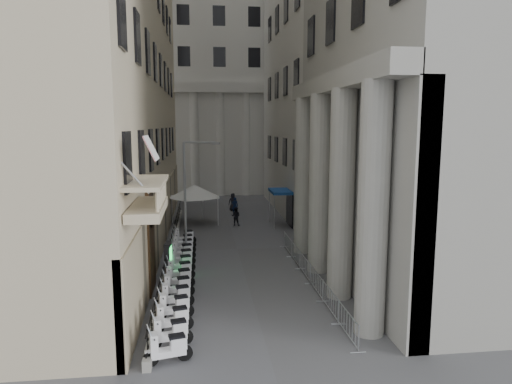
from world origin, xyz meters
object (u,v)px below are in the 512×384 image
pedestrian_a (235,206)px  pedestrian_b (236,216)px  scooter_0 (169,363)px  security_tent (203,192)px  info_kiosk (168,261)px  street_lamp (189,190)px

pedestrian_a → pedestrian_b: size_ratio=1.05×
pedestrian_a → scooter_0: bearing=82.8°
pedestrian_b → security_tent: bearing=10.3°
security_tent → pedestrian_b: size_ratio=2.65×
security_tent → info_kiosk: 13.68m
security_tent → info_kiosk: bearing=-98.6°
scooter_0 → street_lamp: (0.48, 12.99, 4.33)m
scooter_0 → info_kiosk: bearing=-9.4°
street_lamp → pedestrian_b: 10.30m
street_lamp → info_kiosk: 5.29m
pedestrian_b → info_kiosk: bearing=90.0°
scooter_0 → pedestrian_b: (4.08, 21.96, 0.78)m
scooter_0 → info_kiosk: info_kiosk is taller
scooter_0 → pedestrian_b: bearing=-23.7°
info_kiosk → pedestrian_a: 18.40m
scooter_0 → pedestrian_a: pedestrian_a is taller
scooter_0 → pedestrian_b: pedestrian_b is taller
security_tent → street_lamp: size_ratio=0.57×
street_lamp → pedestrian_a: 14.68m
street_lamp → pedestrian_a: street_lamp is taller
security_tent → pedestrian_b: 3.37m
street_lamp → pedestrian_a: bearing=97.4°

